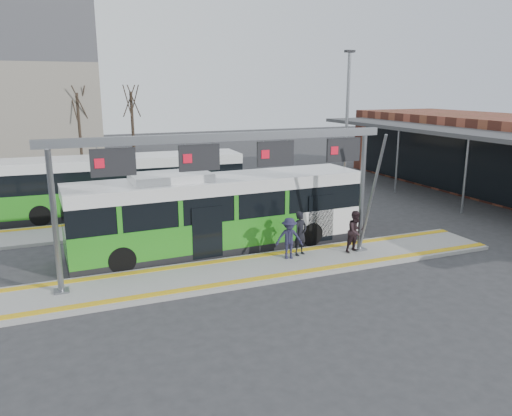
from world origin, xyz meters
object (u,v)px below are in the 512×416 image
Objects in this scene: passenger_a at (300,233)px; hero_bus at (220,213)px; gantry at (230,162)px; passenger_c at (289,238)px; passenger_b at (356,231)px.

hero_bus is at bearing 113.81° from passenger_a.
gantry is at bearing 163.32° from passenger_a.
passenger_c is at bearing 175.87° from passenger_a.
gantry reaches higher than passenger_b.
passenger_c is (-0.63, -0.23, -0.07)m from passenger_a.
hero_bus reaches higher than passenger_c.
hero_bus is 3.68m from passenger_a.
hero_bus is 3.44m from passenger_c.
hero_bus is 7.24× the size of passenger_b.
passenger_b is at bearing 10.94° from passenger_c.
gantry reaches higher than hero_bus.
passenger_b is at bearing -37.25° from passenger_a.
passenger_c is (-2.96, 0.32, -0.04)m from passenger_b.
gantry is 6.41m from passenger_b.
gantry is at bearing -158.76° from passenger_c.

